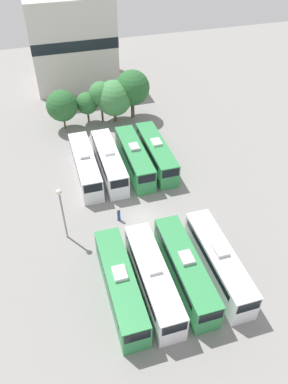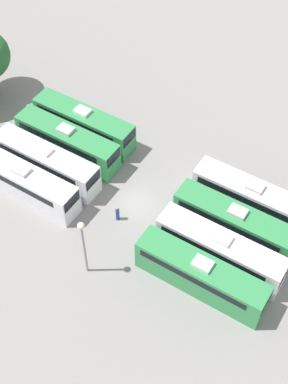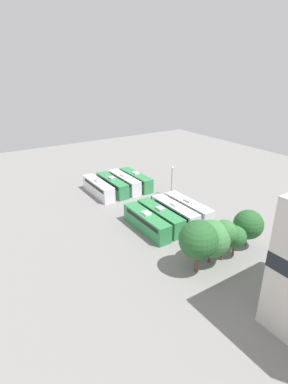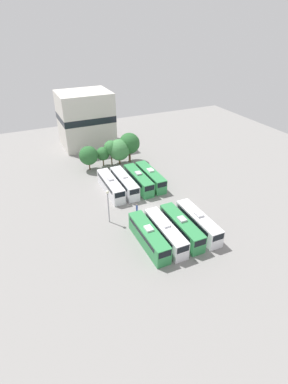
# 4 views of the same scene
# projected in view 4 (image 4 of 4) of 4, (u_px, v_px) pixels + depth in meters

# --- Properties ---
(ground_plane) EXTENTS (120.98, 120.98, 0.00)m
(ground_plane) POSITION_uv_depth(u_px,v_px,m) (150.00, 210.00, 60.03)
(ground_plane) COLOR gray
(bus_0) EXTENTS (2.53, 11.52, 3.63)m
(bus_0) POSITION_uv_depth(u_px,v_px,m) (148.00, 236.00, 50.02)
(bus_0) COLOR #338C4C
(bus_0) RESTS_ON ground_plane
(bus_1) EXTENTS (2.53, 11.52, 3.63)m
(bus_1) POSITION_uv_depth(u_px,v_px,m) (165.00, 232.00, 50.98)
(bus_1) COLOR silver
(bus_1) RESTS_ON ground_plane
(bus_2) EXTENTS (2.53, 11.52, 3.63)m
(bus_2) POSITION_uv_depth(u_px,v_px,m) (181.00, 227.00, 52.26)
(bus_2) COLOR #338C4C
(bus_2) RESTS_ON ground_plane
(bus_3) EXTENTS (2.53, 11.52, 3.63)m
(bus_3) POSITION_uv_depth(u_px,v_px,m) (198.00, 222.00, 53.44)
(bus_3) COLOR white
(bus_3) RESTS_ON ground_plane
(bus_4) EXTENTS (2.53, 11.52, 3.63)m
(bus_4) POSITION_uv_depth(u_px,v_px,m) (111.00, 185.00, 64.91)
(bus_4) COLOR silver
(bus_4) RESTS_ON ground_plane
(bus_5) EXTENTS (2.53, 11.52, 3.63)m
(bus_5) POSITION_uv_depth(u_px,v_px,m) (124.00, 183.00, 65.96)
(bus_5) COLOR silver
(bus_5) RESTS_ON ground_plane
(bus_6) EXTENTS (2.53, 11.52, 3.63)m
(bus_6) POSITION_uv_depth(u_px,v_px,m) (138.00, 180.00, 67.18)
(bus_6) COLOR #338C4C
(bus_6) RESTS_ON ground_plane
(bus_7) EXTENTS (2.53, 11.52, 3.63)m
(bus_7) POSITION_uv_depth(u_px,v_px,m) (150.00, 177.00, 68.46)
(bus_7) COLOR #338C4C
(bus_7) RESTS_ON ground_plane
(worker_person) EXTENTS (0.36, 0.36, 1.73)m
(worker_person) POSITION_uv_depth(u_px,v_px,m) (137.00, 208.00, 59.01)
(worker_person) COLOR navy
(worker_person) RESTS_ON ground_plane
(light_pole) EXTENTS (0.60, 0.60, 6.83)m
(light_pole) POSITION_uv_depth(u_px,v_px,m) (108.00, 201.00, 54.10)
(light_pole) COLOR gray
(light_pole) RESTS_ON ground_plane
(tree_0) EXTENTS (4.69, 4.69, 6.25)m
(tree_0) POSITION_uv_depth(u_px,v_px,m) (89.00, 156.00, 73.48)
(tree_0) COLOR brown
(tree_0) RESTS_ON ground_plane
(tree_1) EXTENTS (3.40, 3.40, 5.05)m
(tree_1) POSITION_uv_depth(u_px,v_px,m) (103.00, 154.00, 75.78)
(tree_1) COLOR brown
(tree_1) RESTS_ON ground_plane
(tree_2) EXTENTS (3.63, 3.63, 6.56)m
(tree_2) POSITION_uv_depth(u_px,v_px,m) (111.00, 148.00, 75.73)
(tree_2) COLOR brown
(tree_2) RESTS_ON ground_plane
(tree_3) EXTENTS (5.48, 5.48, 6.75)m
(tree_3) POSITION_uv_depth(u_px,v_px,m) (119.00, 150.00, 76.30)
(tree_3) COLOR brown
(tree_3) RESTS_ON ground_plane
(tree_4) EXTENTS (5.42, 5.42, 7.80)m
(tree_4) POSITION_uv_depth(u_px,v_px,m) (129.00, 143.00, 77.23)
(tree_4) COLOR brown
(tree_4) RESTS_ON ground_plane
(depot_building) EXTENTS (14.52, 12.12, 15.45)m
(depot_building) POSITION_uv_depth(u_px,v_px,m) (86.00, 119.00, 86.26)
(depot_building) COLOR beige
(depot_building) RESTS_ON ground_plane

